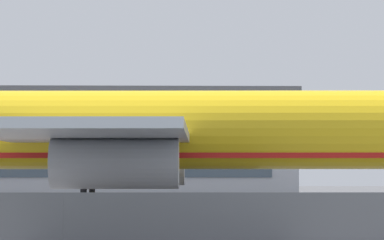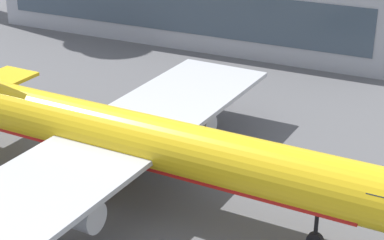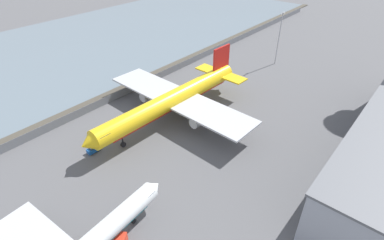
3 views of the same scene
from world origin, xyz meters
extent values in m
plane|color=#565659|center=(0.00, 0.00, 0.00)|extent=(500.00, 500.00, 0.00)
cube|color=slate|center=(0.00, -16.00, 1.29)|extent=(280.00, 0.08, 2.59)
cylinder|color=slate|center=(0.00, -16.00, 1.29)|extent=(0.10, 0.10, 2.59)
cylinder|color=yellow|center=(3.35, 6.04, 6.36)|extent=(51.84, 7.16, 5.19)
cube|color=red|center=(3.35, 6.04, 4.93)|extent=(44.05, 5.83, 0.93)
cube|color=#B7BABF|center=(1.24, 18.53, 5.71)|extent=(12.31, 25.22, 0.52)
cube|color=#B7BABF|center=(0.29, -6.26, 5.71)|extent=(12.31, 25.22, 0.52)
cylinder|color=#B7BABF|center=(2.71, 16.49, 4.02)|extent=(7.34, 3.13, 2.85)
cylinder|color=#B7BABF|center=(1.92, -4.33, 4.02)|extent=(7.34, 3.13, 2.85)
cylinder|color=black|center=(-0.16, 8.90, 2.24)|extent=(0.42, 0.42, 3.04)
cylinder|color=black|center=(-0.16, 8.90, 0.73)|extent=(1.71, 1.23, 1.67)
cylinder|color=black|center=(-0.37, 3.45, 2.24)|extent=(0.42, 0.42, 3.04)
cylinder|color=black|center=(-0.37, 3.45, 0.73)|extent=(1.71, 1.23, 1.67)
camera|label=1|loc=(4.43, -67.92, 3.44)|focal=105.00mm
camera|label=2|loc=(32.70, -41.48, 32.83)|focal=60.00mm
camera|label=3|loc=(56.70, 58.27, 49.37)|focal=28.00mm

